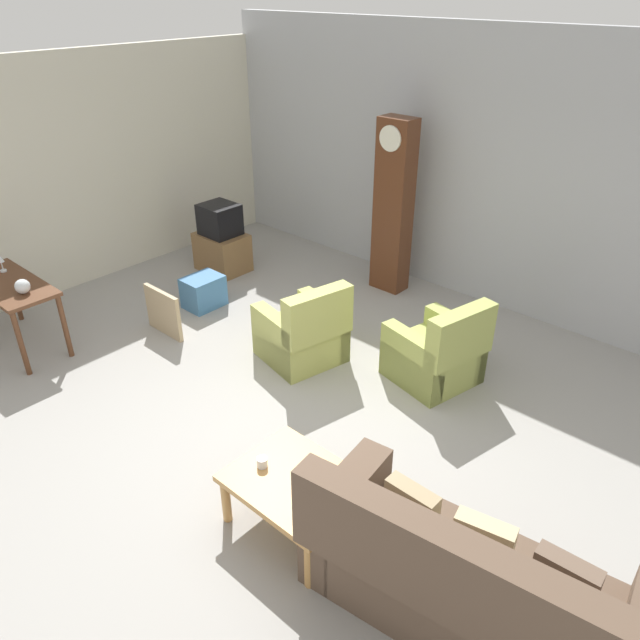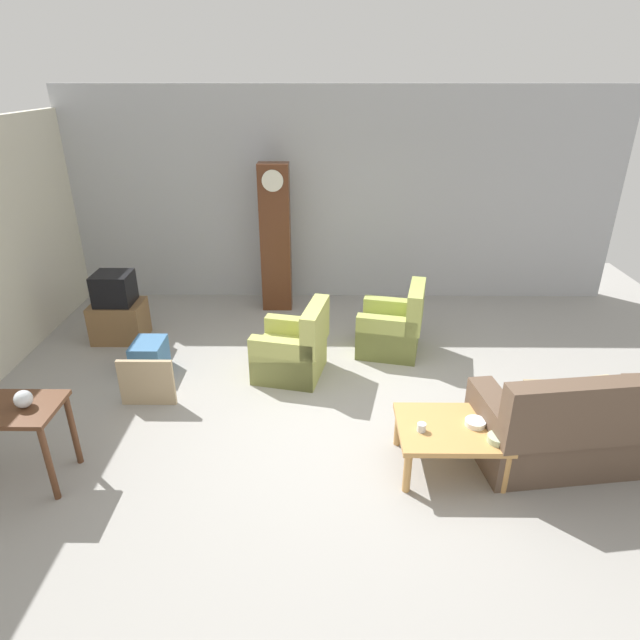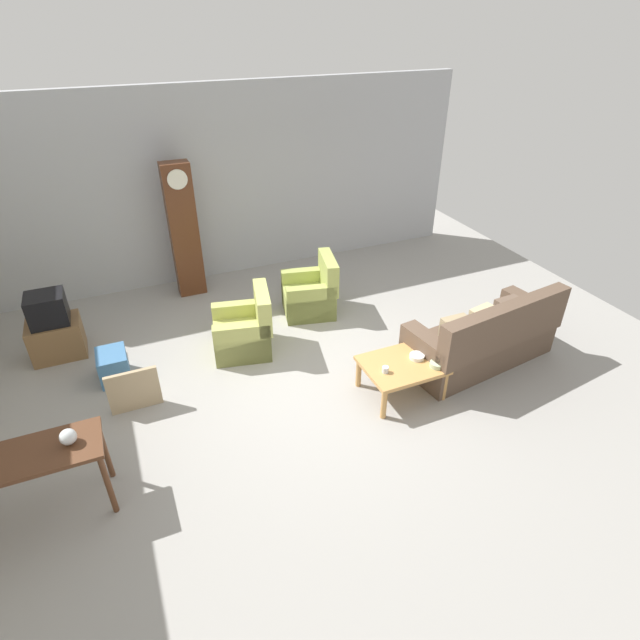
# 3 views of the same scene
# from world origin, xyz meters

# --- Properties ---
(ground_plane) EXTENTS (10.40, 10.40, 0.00)m
(ground_plane) POSITION_xyz_m (0.00, 0.00, 0.00)
(ground_plane) COLOR #999691
(garage_door_wall) EXTENTS (8.40, 0.16, 3.20)m
(garage_door_wall) POSITION_xyz_m (0.00, 3.60, 1.60)
(garage_door_wall) COLOR #ADAFB5
(garage_door_wall) RESTS_ON ground_plane
(couch_floral) EXTENTS (2.20, 1.15, 1.04)m
(couch_floral) POSITION_xyz_m (2.21, -0.54, 0.36)
(couch_floral) COLOR brown
(couch_floral) RESTS_ON ground_plane
(armchair_olive_near) EXTENTS (0.93, 0.91, 0.92)m
(armchair_olive_near) POSITION_xyz_m (-0.65, 1.00, 0.31)
(armchair_olive_near) COLOR tan
(armchair_olive_near) RESTS_ON ground_plane
(armchair_olive_far) EXTENTS (0.94, 0.91, 0.92)m
(armchair_olive_far) POSITION_xyz_m (0.61, 1.62, 0.31)
(armchair_olive_far) COLOR #A0AB55
(armchair_olive_far) RESTS_ON ground_plane
(coffee_table_wood) EXTENTS (0.96, 0.76, 0.45)m
(coffee_table_wood) POSITION_xyz_m (0.87, -0.67, 0.39)
(coffee_table_wood) COLOR tan
(coffee_table_wood) RESTS_ON ground_plane
(console_table_dark) EXTENTS (1.30, 0.56, 0.78)m
(console_table_dark) POSITION_xyz_m (-3.18, -0.88, 0.66)
(console_table_dark) COLOR #56331E
(console_table_dark) RESTS_ON ground_plane
(grandfather_clock) EXTENTS (0.44, 0.30, 2.19)m
(grandfather_clock) POSITION_xyz_m (-1.01, 3.03, 1.10)
(grandfather_clock) COLOR #562D19
(grandfather_clock) RESTS_ON ground_plane
(tv_stand_cabinet) EXTENTS (0.68, 0.52, 0.53)m
(tv_stand_cabinet) POSITION_xyz_m (-3.07, 1.92, 0.27)
(tv_stand_cabinet) COLOR brown
(tv_stand_cabinet) RESTS_ON ground_plane
(tv_crt) EXTENTS (0.48, 0.44, 0.42)m
(tv_crt) POSITION_xyz_m (-3.07, 1.92, 0.74)
(tv_crt) COLOR black
(tv_crt) RESTS_ON tv_stand_cabinet
(framed_picture_leaning) EXTENTS (0.60, 0.05, 0.55)m
(framed_picture_leaning) POSITION_xyz_m (-2.21, 0.33, 0.27)
(framed_picture_leaning) COLOR tan
(framed_picture_leaning) RESTS_ON ground_plane
(storage_box_blue) EXTENTS (0.37, 0.47, 0.39)m
(storage_box_blue) POSITION_xyz_m (-2.41, 1.05, 0.20)
(storage_box_blue) COLOR teal
(storage_box_blue) RESTS_ON ground_plane
(glass_dome_cloche) EXTENTS (0.15, 0.15, 0.15)m
(glass_dome_cloche) POSITION_xyz_m (-2.80, -0.88, 0.85)
(glass_dome_cloche) COLOR silver
(glass_dome_cloche) RESTS_ON console_table_dark
(cup_white_porcelain) EXTENTS (0.07, 0.07, 0.09)m
(cup_white_porcelain) POSITION_xyz_m (1.22, -0.55, 0.50)
(cup_white_porcelain) COLOR white
(cup_white_porcelain) RESTS_ON coffee_table_wood
(cup_blue_rimmed) EXTENTS (0.08, 0.08, 0.08)m
(cup_blue_rimmed) POSITION_xyz_m (0.59, -0.74, 0.49)
(cup_blue_rimmed) COLOR silver
(cup_blue_rimmed) RESTS_ON coffee_table_wood
(bowl_white_stacked) EXTENTS (0.19, 0.19, 0.05)m
(bowl_white_stacked) POSITION_xyz_m (1.09, -0.65, 0.48)
(bowl_white_stacked) COLOR white
(bowl_white_stacked) RESTS_ON coffee_table_wood
(bowl_shallow_green) EXTENTS (0.18, 0.18, 0.06)m
(bowl_shallow_green) POSITION_xyz_m (1.22, -0.89, 0.48)
(bowl_shallow_green) COLOR #B2C69E
(bowl_shallow_green) RESTS_ON coffee_table_wood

